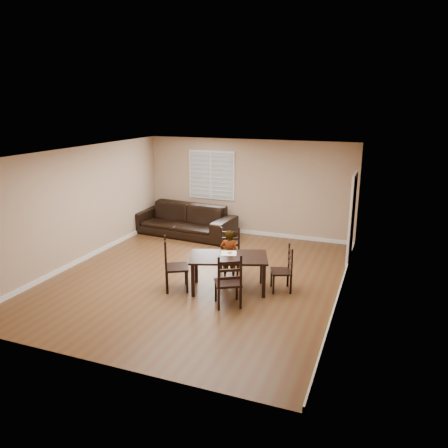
{
  "coord_description": "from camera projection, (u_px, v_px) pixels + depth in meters",
  "views": [
    {
      "loc": [
        3.69,
        -8.06,
        3.67
      ],
      "look_at": [
        0.28,
        0.86,
        1.0
      ],
      "focal_mm": 35.0,
      "sensor_mm": 36.0,
      "label": 1
    }
  ],
  "objects": [
    {
      "name": "chair_right",
      "position": [
        287.0,
        270.0,
        8.73
      ],
      "size": [
        0.52,
        0.54,
        0.93
      ],
      "rotation": [
        0.0,
        0.0,
        -1.19
      ],
      "color": "black",
      "rests_on": "ground"
    },
    {
      "name": "chair_left",
      "position": [
        170.0,
        266.0,
        8.75
      ],
      "size": [
        0.64,
        0.65,
        1.09
      ],
      "rotation": [
        0.0,
        0.0,
        2.09
      ],
      "color": "black",
      "rests_on": "ground"
    },
    {
      "name": "chair_far",
      "position": [
        229.0,
        284.0,
        7.96
      ],
      "size": [
        0.62,
        0.61,
        1.04
      ],
      "rotation": [
        0.0,
        0.0,
        3.67
      ],
      "color": "black",
      "rests_on": "ground"
    },
    {
      "name": "dining_table",
      "position": [
        229.0,
        260.0,
        8.7
      ],
      "size": [
        1.73,
        1.32,
        0.72
      ],
      "rotation": [
        0.0,
        0.0,
        0.34
      ],
      "color": "black",
      "rests_on": "ground"
    },
    {
      "name": "ground",
      "position": [
        198.0,
        277.0,
        9.51
      ],
      "size": [
        7.0,
        7.0,
        0.0
      ],
      "primitive_type": "plane",
      "color": "brown",
      "rests_on": "ground"
    },
    {
      "name": "donut",
      "position": [
        230.0,
        252.0,
        8.84
      ],
      "size": [
        0.1,
        0.1,
        0.04
      ],
      "color": "#CD9349",
      "rests_on": "napkin"
    },
    {
      "name": "chair_near",
      "position": [
        230.0,
        252.0,
        9.7
      ],
      "size": [
        0.55,
        0.53,
        1.01
      ],
      "rotation": [
        0.0,
        0.0,
        0.26
      ],
      "color": "black",
      "rests_on": "ground"
    },
    {
      "name": "sofa",
      "position": [
        183.0,
        220.0,
        12.45
      ],
      "size": [
        3.05,
        1.42,
        0.86
      ],
      "primitive_type": "imported",
      "rotation": [
        0.0,
        0.0,
        -0.09
      ],
      "color": "black",
      "rests_on": "ground"
    },
    {
      "name": "child",
      "position": [
        229.0,
        255.0,
        9.26
      ],
      "size": [
        0.43,
        0.31,
        1.09
      ],
      "primitive_type": "imported",
      "rotation": [
        0.0,
        0.0,
        3.27
      ],
      "color": "gray",
      "rests_on": "ground"
    },
    {
      "name": "room",
      "position": [
        202.0,
        194.0,
        9.17
      ],
      "size": [
        6.04,
        7.04,
        2.72
      ],
      "color": "tan",
      "rests_on": "ground"
    },
    {
      "name": "napkin",
      "position": [
        229.0,
        253.0,
        8.85
      ],
      "size": [
        0.39,
        0.39,
        0.0
      ],
      "primitive_type": "cube",
      "rotation": [
        0.0,
        0.0,
        0.31
      ],
      "color": "#EEE8CD",
      "rests_on": "dining_table"
    }
  ]
}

